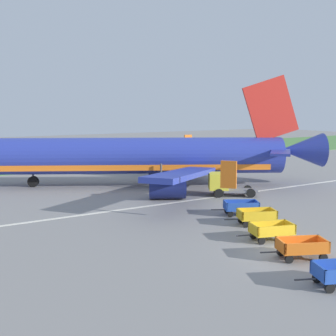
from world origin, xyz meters
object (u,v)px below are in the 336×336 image
(baggage_cart_far_end, at_px, (241,207))
(service_truck_beside_carts, at_px, (223,184))
(airplane, at_px, (146,157))
(baggage_cart_fourth_in_row, at_px, (256,216))
(baggage_cart_third_in_row, at_px, (272,231))
(baggage_cart_second_in_row, at_px, (302,248))

(baggage_cart_far_end, xyz_separation_m, service_truck_beside_carts, (3.55, 6.43, 0.50))
(airplane, height_order, baggage_cart_fourth_in_row, airplane)
(airplane, bearing_deg, baggage_cart_fourth_in_row, -92.81)
(airplane, height_order, service_truck_beside_carts, airplane)
(service_truck_beside_carts, bearing_deg, baggage_cart_fourth_in_row, -116.19)
(baggage_cart_far_end, distance_m, service_truck_beside_carts, 7.36)
(baggage_cart_third_in_row, bearing_deg, airplane, 82.81)
(service_truck_beside_carts, bearing_deg, airplane, 114.07)
(airplane, relative_size, baggage_cart_second_in_row, 9.75)
(baggage_cart_fourth_in_row, bearing_deg, airplane, 87.19)
(baggage_cart_second_in_row, bearing_deg, service_truck_beside_carts, 65.00)
(baggage_cart_second_in_row, bearing_deg, baggage_cart_fourth_in_row, 66.75)
(baggage_cart_second_in_row, relative_size, baggage_cart_fourth_in_row, 1.00)
(baggage_cart_third_in_row, bearing_deg, baggage_cart_far_end, 65.47)
(airplane, height_order, baggage_cart_second_in_row, airplane)
(airplane, distance_m, baggage_cart_far_end, 14.73)
(baggage_cart_second_in_row, height_order, baggage_cart_fourth_in_row, same)
(airplane, xyz_separation_m, baggage_cart_third_in_row, (-2.56, -20.28, -2.45))
(airplane, xyz_separation_m, baggage_cart_second_in_row, (-3.55, -23.45, -2.45))
(baggage_cart_third_in_row, height_order, baggage_cart_fourth_in_row, same)
(baggage_cart_third_in_row, xyz_separation_m, baggage_cart_fourth_in_row, (1.71, 3.12, 0.00))
(baggage_cart_second_in_row, relative_size, service_truck_beside_carts, 0.75)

